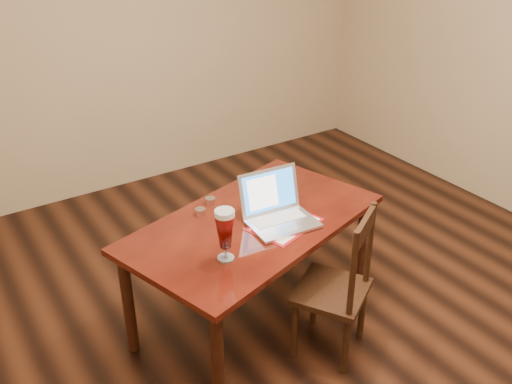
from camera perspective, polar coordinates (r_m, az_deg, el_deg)
ground at (r=3.39m, az=6.19°, el=-14.76°), size 5.00×5.00×0.00m
room_shell at (r=2.55m, az=8.27°, el=15.73°), size 4.51×5.01×2.71m
dining_table at (r=3.18m, az=-0.26°, el=-4.03°), size 1.61×1.19×0.95m
dining_chair at (r=3.10m, az=8.13°, el=-9.52°), size 0.51×0.50×0.89m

